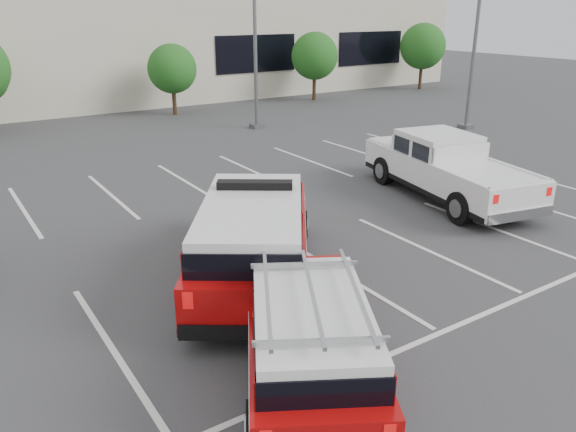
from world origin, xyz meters
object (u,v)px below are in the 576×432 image
tree_mid_right (173,70)px  tree_far_right (423,48)px  tree_right (315,58)px  ladder_suv (308,343)px  fire_chief_suv (254,244)px  light_pole_right (477,22)px  light_pole_mid (255,22)px  convention_building (41,26)px  white_pickup (445,173)px

tree_mid_right → tree_far_right: tree_far_right is taller
tree_mid_right → tree_right: (10.00, 0.00, 0.27)m
tree_right → tree_far_right: size_ratio=0.91×
tree_far_right → ladder_suv: bearing=-138.6°
tree_right → fire_chief_suv: (-16.94, -21.03, -1.87)m
tree_mid_right → fire_chief_suv: tree_mid_right is taller
tree_right → light_pole_right: (0.91, -12.05, 2.41)m
light_pole_mid → tree_mid_right: bearing=107.5°
convention_building → ladder_suv: 34.92m
fire_chief_suv → convention_building: bearing=120.6°
light_pole_right → white_pickup: size_ratio=1.47×
tree_right → white_pickup: bearing=-114.4°
tree_mid_right → white_pickup: tree_mid_right is taller
convention_building → light_pole_right: convention_building is taller
tree_far_right → tree_right: bearing=-180.0°
tree_far_right → light_pole_mid: size_ratio=0.47×
convention_building → tree_right: convention_building is taller
tree_far_right → light_pole_right: size_ratio=0.47×
tree_right → light_pole_right: 12.32m
tree_right → tree_far_right: tree_far_right is taller
convention_building → ladder_suv: (-3.17, -34.55, -3.96)m
convention_building → tree_right: size_ratio=13.58×
convention_building → tree_mid_right: bearing=-63.4°
tree_far_right → ladder_suv: 37.48m
convention_building → ladder_suv: convention_building is taller
tree_right → white_pickup: (-8.73, -19.23, -1.96)m
fire_chief_suv → ladder_suv: size_ratio=1.26×
tree_far_right → ladder_suv: (-28.08, -24.73, -2.28)m
white_pickup → tree_right: bearing=77.4°
convention_building → tree_mid_right: (4.91, -9.82, -2.22)m
tree_mid_right → fire_chief_suv: 22.20m
convention_building → tree_far_right: (24.91, -9.82, -1.68)m
tree_right → ladder_suv: tree_right is taller
light_pole_right → tree_mid_right: bearing=132.2°
tree_far_right → white_pickup: bearing=-134.3°
light_pole_right → ladder_suv: size_ratio=1.99×
tree_right → ladder_suv: size_ratio=0.86×
light_pole_mid → light_pole_right: (9.00, -6.00, 0.00)m
tree_mid_right → light_pole_mid: light_pole_mid is taller
convention_building → light_pole_mid: size_ratio=5.86×
light_pole_mid → fire_chief_suv: size_ratio=1.58×
tree_far_right → light_pole_right: (-9.09, -12.05, 2.14)m
tree_mid_right → fire_chief_suv: (-6.93, -21.03, -1.60)m
convention_building → ladder_suv: bearing=-95.2°
light_pole_right → tree_far_right: bearing=53.0°
tree_mid_right → light_pole_mid: size_ratio=0.39×
tree_mid_right → tree_far_right: size_ratio=0.82×
tree_mid_right → ladder_suv: (-8.08, -24.73, -1.74)m
tree_far_right → fire_chief_suv: 34.24m
light_pole_mid → ladder_suv: 21.64m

